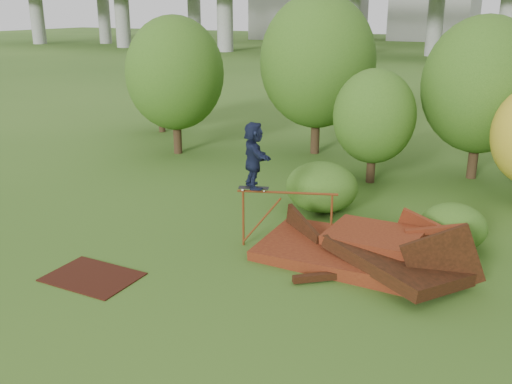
% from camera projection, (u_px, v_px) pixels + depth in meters
% --- Properties ---
extents(ground, '(240.00, 240.00, 0.00)m').
position_uv_depth(ground, '(246.00, 287.00, 13.07)').
color(ground, '#2D5116').
rests_on(ground, ground).
extents(scrap_pile, '(5.55, 3.25, 1.93)m').
position_uv_depth(scrap_pile, '(362.00, 252.00, 14.14)').
color(scrap_pile, '#4F190E').
rests_on(scrap_pile, ground).
extents(grind_rail, '(2.47, 0.98, 1.56)m').
position_uv_depth(grind_rail, '(287.00, 207.00, 14.89)').
color(grind_rail, '#682F10').
rests_on(grind_rail, ground).
extents(skateboard, '(0.81, 0.47, 0.08)m').
position_uv_depth(skateboard, '(254.00, 188.00, 14.84)').
color(skateboard, black).
rests_on(skateboard, grind_rail).
extents(skater, '(1.46, 1.53, 1.73)m').
position_uv_depth(skater, '(254.00, 155.00, 14.56)').
color(skater, '#161D38').
rests_on(skater, skateboard).
extents(flat_plate, '(2.12, 1.52, 0.03)m').
position_uv_depth(flat_plate, '(92.00, 277.00, 13.53)').
color(flat_plate, black).
rests_on(flat_plate, ground).
extents(tree_0, '(4.12, 4.12, 5.81)m').
position_uv_depth(tree_0, '(175.00, 73.00, 23.87)').
color(tree_0, black).
rests_on(tree_0, ground).
extents(tree_1, '(4.82, 4.82, 6.70)m').
position_uv_depth(tree_1, '(318.00, 62.00, 23.71)').
color(tree_1, black).
rests_on(tree_1, ground).
extents(tree_2, '(2.91, 2.91, 4.11)m').
position_uv_depth(tree_2, '(374.00, 116.00, 20.09)').
color(tree_2, black).
rests_on(tree_2, ground).
extents(tree_3, '(4.25, 4.25, 5.90)m').
position_uv_depth(tree_3, '(482.00, 85.00, 20.28)').
color(tree_3, black).
rests_on(tree_3, ground).
extents(tree_6, '(3.18, 3.18, 4.45)m').
position_uv_depth(tree_6, '(160.00, 80.00, 28.32)').
color(tree_6, black).
rests_on(tree_6, ground).
extents(shrub_left, '(2.26, 2.09, 1.56)m').
position_uv_depth(shrub_left, '(322.00, 187.00, 17.69)').
color(shrub_left, '#214412').
rests_on(shrub_left, ground).
extents(shrub_right, '(1.73, 1.59, 1.23)m').
position_uv_depth(shrub_right, '(453.00, 226.00, 15.00)').
color(shrub_right, '#214412').
rests_on(shrub_right, ground).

